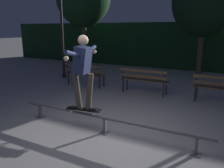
% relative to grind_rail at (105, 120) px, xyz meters
% --- Properties ---
extents(ground_plane, '(90.00, 90.00, 0.00)m').
position_rel_grind_rail_xyz_m(ground_plane, '(0.00, -0.01, -0.28)').
color(ground_plane, '#ADAAA8').
extents(hedge_backdrop, '(24.00, 1.20, 2.46)m').
position_rel_grind_rail_xyz_m(hedge_backdrop, '(0.00, 9.05, 0.95)').
color(hedge_backdrop, '#193D1E').
rests_on(hedge_backdrop, ground).
extents(grind_rail, '(4.29, 0.18, 0.36)m').
position_rel_grind_rail_xyz_m(grind_rail, '(0.00, 0.00, 0.00)').
color(grind_rail, slate).
rests_on(grind_rail, ground).
extents(skateboard, '(0.80, 0.33, 0.09)m').
position_rel_grind_rail_xyz_m(skateboard, '(-0.52, 0.00, 0.15)').
color(skateboard, black).
rests_on(skateboard, grind_rail).
extents(skateboarder, '(0.63, 1.39, 1.56)m').
position_rel_grind_rail_xyz_m(skateboarder, '(-0.52, 0.00, 1.09)').
color(skateboarder, black).
rests_on(skateboarder, skateboard).
extents(park_bench_leftmost, '(1.60, 0.43, 0.88)m').
position_rel_grind_rail_xyz_m(park_bench_leftmost, '(-2.70, 3.17, 0.26)').
color(park_bench_leftmost, '#282623').
rests_on(park_bench_leftmost, ground).
extents(park_bench_left_center, '(1.60, 0.43, 0.88)m').
position_rel_grind_rail_xyz_m(park_bench_left_center, '(-0.35, 3.17, 0.26)').
color(park_bench_left_center, '#282623').
rests_on(park_bench_left_center, ground).
extents(park_bench_right_center, '(1.60, 0.43, 0.88)m').
position_rel_grind_rail_xyz_m(park_bench_right_center, '(2.00, 3.17, 0.26)').
color(park_bench_right_center, '#282623').
rests_on(park_bench_right_center, ground).
extents(tree_behind_benches, '(2.69, 2.69, 4.72)m').
position_rel_grind_rail_xyz_m(tree_behind_benches, '(0.80, 7.11, 2.95)').
color(tree_behind_benches, brown).
rests_on(tree_behind_benches, ground).
extents(lamp_post_left, '(0.32, 0.32, 3.90)m').
position_rel_grind_rail_xyz_m(lamp_post_left, '(-4.45, 4.08, 2.20)').
color(lamp_post_left, '#282623').
rests_on(lamp_post_left, ground).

